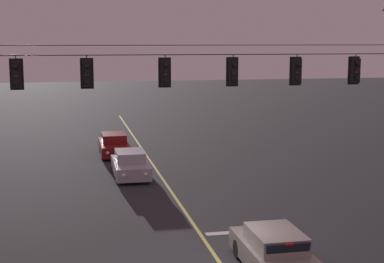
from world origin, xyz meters
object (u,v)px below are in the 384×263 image
object	(u,v)px
traffic_light_centre	(165,73)
car_oncoming_trailing	(114,145)
traffic_light_right_inner	(233,72)
car_waiting_near_lane	(274,252)
car_oncoming_lead	(130,165)
traffic_light_left_inner	(87,73)
traffic_light_rightmost	(297,71)
traffic_light_far_right	(355,71)
traffic_light_leftmost	(16,74)

from	to	relation	value
traffic_light_centre	car_oncoming_trailing	distance (m)	16.87
traffic_light_centre	traffic_light_right_inner	size ratio (longest dim) A/B	1.00
car_waiting_near_lane	car_oncoming_lead	bearing A→B (deg)	102.42
traffic_light_right_inner	car_waiting_near_lane	distance (m)	7.14
traffic_light_left_inner	car_oncoming_lead	xyz separation A→B (m)	(2.46, 9.67, -5.49)
traffic_light_rightmost	car_waiting_near_lane	size ratio (longest dim) A/B	0.28
traffic_light_right_inner	traffic_light_far_right	world-z (taller)	same
traffic_light_leftmost	traffic_light_right_inner	distance (m)	7.92
traffic_light_rightmost	car_oncoming_lead	distance (m)	12.44
traffic_light_leftmost	car_waiting_near_lane	world-z (taller)	traffic_light_leftmost
traffic_light_rightmost	car_oncoming_trailing	xyz separation A→B (m)	(-5.97, 15.93, -5.49)
traffic_light_centre	traffic_light_rightmost	distance (m)	5.17
traffic_light_left_inner	traffic_light_rightmost	size ratio (longest dim) A/B	1.00
traffic_light_left_inner	car_waiting_near_lane	distance (m)	9.07
traffic_light_left_inner	car_oncoming_trailing	distance (m)	16.98
traffic_light_leftmost	traffic_light_centre	bearing A→B (deg)	0.00
traffic_light_centre	traffic_light_rightmost	size ratio (longest dim) A/B	1.00
car_waiting_near_lane	traffic_light_leftmost	bearing A→B (deg)	150.44
traffic_light_leftmost	car_waiting_near_lane	bearing A→B (deg)	-29.56
traffic_light_far_right	car_waiting_near_lane	world-z (taller)	traffic_light_far_right
car_oncoming_trailing	traffic_light_leftmost	bearing A→B (deg)	-105.82
traffic_light_leftmost	traffic_light_right_inner	bearing A→B (deg)	0.00
traffic_light_leftmost	car_waiting_near_lane	distance (m)	10.76
traffic_light_rightmost	car_waiting_near_lane	xyz separation A→B (m)	(-2.43, -4.57, -5.49)
traffic_light_centre	car_waiting_near_lane	size ratio (longest dim) A/B	0.28
traffic_light_centre	car_waiting_near_lane	xyz separation A→B (m)	(2.74, -4.57, -5.49)
traffic_light_far_right	car_waiting_near_lane	bearing A→B (deg)	-136.98
traffic_light_rightmost	car_oncoming_lead	bearing A→B (deg)	119.90
traffic_light_leftmost	car_oncoming_trailing	world-z (taller)	traffic_light_leftmost
traffic_light_left_inner	car_oncoming_lead	world-z (taller)	traffic_light_left_inner
traffic_light_leftmost	traffic_light_left_inner	size ratio (longest dim) A/B	1.00
traffic_light_left_inner	traffic_light_right_inner	bearing A→B (deg)	0.00
traffic_light_left_inner	car_oncoming_lead	size ratio (longest dim) A/B	0.28
traffic_light_right_inner	traffic_light_far_right	xyz separation A→B (m)	(5.03, 0.00, 0.00)
traffic_light_left_inner	car_waiting_near_lane	xyz separation A→B (m)	(5.60, -4.57, -5.49)
traffic_light_right_inner	car_oncoming_lead	xyz separation A→B (m)	(-3.01, 9.67, -5.49)
traffic_light_rightmost	car_waiting_near_lane	distance (m)	7.54
traffic_light_far_right	traffic_light_rightmost	bearing A→B (deg)	180.00
traffic_light_rightmost	traffic_light_left_inner	bearing A→B (deg)	180.00
traffic_light_right_inner	traffic_light_rightmost	size ratio (longest dim) A/B	1.00
traffic_light_centre	traffic_light_far_right	size ratio (longest dim) A/B	1.00
traffic_light_centre	car_waiting_near_lane	world-z (taller)	traffic_light_centre
car_waiting_near_lane	traffic_light_left_inner	bearing A→B (deg)	140.78
traffic_light_far_right	car_oncoming_lead	world-z (taller)	traffic_light_far_right
car_waiting_near_lane	car_oncoming_lead	xyz separation A→B (m)	(-3.14, 14.24, -0.00)
traffic_light_far_right	car_oncoming_lead	bearing A→B (deg)	129.70
traffic_light_rightmost	traffic_light_far_right	distance (m)	2.47
traffic_light_left_inner	car_oncoming_lead	bearing A→B (deg)	75.74
traffic_light_centre	traffic_light_far_right	world-z (taller)	same
traffic_light_right_inner	traffic_light_rightmost	distance (m)	2.56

